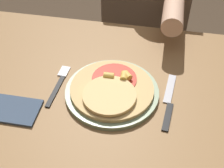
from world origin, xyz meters
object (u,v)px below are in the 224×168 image
at_px(dining_table, 118,117).
at_px(fork, 59,83).
at_px(knife, 169,102).
at_px(plate, 112,92).
at_px(person_diner, 147,4).
at_px(pizza, 112,89).

bearing_deg(dining_table, fork, 179.12).
distance_m(dining_table, knife, 0.19).
height_order(plate, fork, plate).
bearing_deg(person_diner, plate, -93.94).
bearing_deg(plate, person_diner, 86.06).
bearing_deg(person_diner, dining_table, -92.28).
distance_m(fork, knife, 0.33).
height_order(plate, pizza, pizza).
relative_size(pizza, fork, 1.38).
height_order(dining_table, fork, fork).
height_order(fork, knife, same).
xyz_separation_m(pizza, person_diner, (0.04, 0.62, -0.08)).
height_order(dining_table, pizza, pizza).
bearing_deg(knife, fork, 176.96).
distance_m(pizza, person_diner, 0.63).
bearing_deg(fork, pizza, -6.39).
bearing_deg(pizza, person_diner, 86.15).
height_order(knife, person_diner, person_diner).
xyz_separation_m(plate, knife, (0.17, -0.00, -0.00)).
relative_size(fork, knife, 0.80).
height_order(plate, person_diner, person_diner).
relative_size(plate, person_diner, 0.24).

